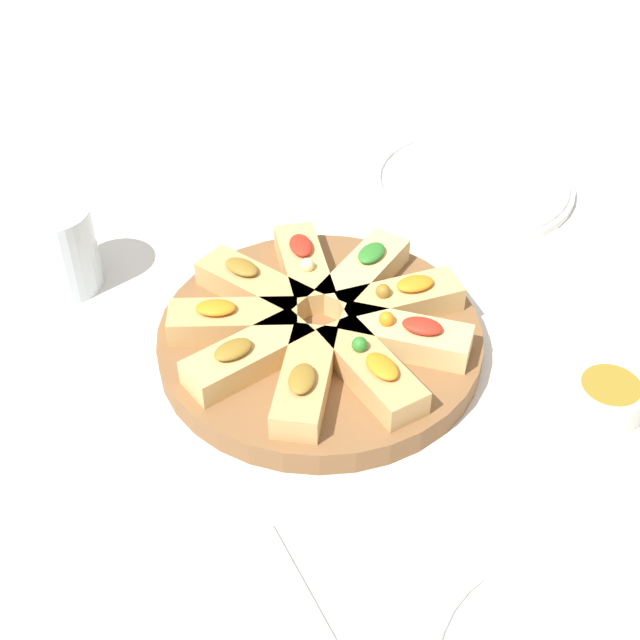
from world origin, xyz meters
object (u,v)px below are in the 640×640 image
napkin_stack (240,618)px  dipping_bowl (608,396)px  water_glass (59,248)px  serving_board (320,340)px  plate_left (471,182)px

napkin_stack → dipping_bowl: (-0.00, 0.39, 0.01)m
water_glass → napkin_stack: bearing=-5.4°
water_glass → napkin_stack: water_glass is taller
water_glass → serving_board: bearing=35.5°
water_glass → dipping_bowl: (0.45, 0.35, -0.03)m
plate_left → napkin_stack: 0.64m
dipping_bowl → serving_board: bearing=-140.3°
plate_left → napkin_stack: size_ratio=1.93×
water_glass → dipping_bowl: 0.57m
plate_left → napkin_stack: plate_left is taller
serving_board → plate_left: 0.35m
plate_left → napkin_stack: (0.36, -0.53, -0.00)m
water_glass → napkin_stack: 0.46m
plate_left → dipping_bowl: 0.38m
serving_board → water_glass: 0.30m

